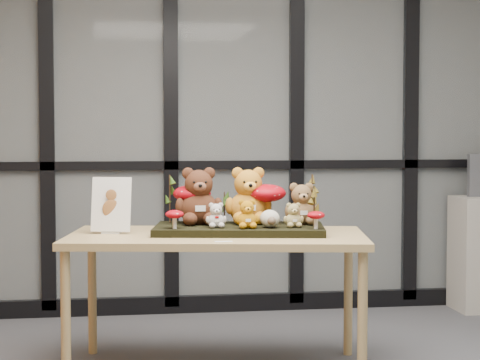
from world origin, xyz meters
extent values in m
plane|color=#ADACA4|center=(0.00, 2.50, 1.40)|extent=(5.00, 0.00, 5.00)
cube|color=#2D383F|center=(0.00, 2.47, 1.40)|extent=(4.90, 0.02, 2.70)
cube|color=black|center=(0.00, 2.47, 0.06)|extent=(4.90, 0.06, 0.12)
cube|color=black|center=(0.00, 2.47, 1.05)|extent=(4.90, 0.06, 0.06)
cube|color=black|center=(-1.30, 2.47, 1.40)|extent=(0.10, 0.06, 2.70)
cube|color=black|center=(-0.45, 2.47, 1.40)|extent=(0.10, 0.06, 2.70)
cube|color=black|center=(0.45, 2.47, 1.40)|extent=(0.10, 0.06, 2.70)
cube|color=black|center=(1.30, 2.47, 1.40)|extent=(0.10, 0.06, 2.70)
cube|color=tan|center=(-0.31, 0.97, 0.72)|extent=(1.69, 1.05, 0.04)
cylinder|color=tan|center=(-1.10, 0.75, 0.35)|extent=(0.05, 0.05, 0.70)
cylinder|color=tan|center=(-0.98, 1.44, 0.35)|extent=(0.05, 0.05, 0.70)
cylinder|color=tan|center=(0.36, 0.50, 0.35)|extent=(0.05, 0.05, 0.70)
cylinder|color=tan|center=(0.48, 1.18, 0.35)|extent=(0.05, 0.05, 0.70)
cube|color=black|center=(-0.18, 1.01, 0.76)|extent=(0.97, 0.60, 0.04)
cube|color=silver|center=(-0.87, 1.09, 0.75)|extent=(0.11, 0.08, 0.01)
cube|color=white|center=(-0.87, 1.09, 0.90)|extent=(0.22, 0.11, 0.29)
ellipsoid|color=brown|center=(-0.87, 1.08, 0.88)|extent=(0.09, 0.01, 0.11)
ellipsoid|color=brown|center=(-0.87, 1.08, 0.95)|extent=(0.06, 0.01, 0.06)
cube|color=white|center=(-0.31, 0.65, 0.74)|extent=(0.09, 0.03, 0.00)
camera|label=1|loc=(-0.87, -3.63, 1.31)|focal=65.00mm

